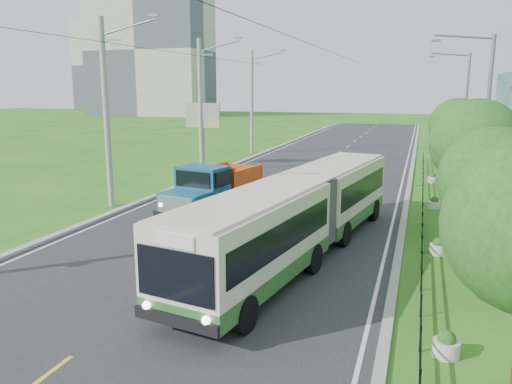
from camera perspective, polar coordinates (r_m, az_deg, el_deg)
The scene contains 28 objects.
ground at distance 17.15m, azimuth -9.99°, elevation -10.25°, with size 240.00×240.00×0.00m, color #266A19.
road at distance 35.37m, azimuth 5.46°, elevation 1.34°, with size 14.00×120.00×0.02m, color #28282B.
curb_left at distance 37.59m, azimuth -5.30°, elevation 2.07°, with size 0.40×120.00×0.15m, color #9E9E99.
curb_right at distance 34.52m, azimuth 17.11°, elevation 0.68°, with size 0.30×120.00×0.10m, color #9E9E99.
edge_line_left at distance 37.38m, azimuth -4.52°, elevation 1.94°, with size 0.12×120.00×0.00m, color silver.
edge_line_right at distance 34.54m, azimuth 16.28°, elevation 0.69°, with size 0.12×120.00×0.00m, color silver.
centre_dash at distance 17.14m, azimuth -9.99°, elevation -10.18°, with size 0.12×2.20×0.00m, color yellow.
railing_right at distance 28.58m, azimuth 18.51°, elevation -1.12°, with size 0.04×40.00×0.60m, color black.
pole_near at distance 27.97m, azimuth -16.68°, elevation 8.65°, with size 3.51×0.32×10.00m.
pole_mid at distance 38.43m, azimuth -6.31°, elevation 9.78°, with size 3.51×0.32×10.00m.
pole_far at distance 49.59m, azimuth -0.45°, elevation 10.28°, with size 3.51×0.32×10.00m.
tree_second at distance 16.46m, azimuth 25.56°, elevation 0.62°, with size 3.18×3.26×5.30m.
tree_third at distance 22.30m, azimuth 23.85°, elevation 4.62°, with size 3.60×3.62×6.00m.
tree_fourth at distance 28.29m, azimuth 22.71°, elevation 5.20°, with size 3.24×3.31×5.40m.
tree_fifth at distance 34.23m, azimuth 22.05°, elevation 6.69°, with size 3.48×3.52×5.80m.
tree_back at distance 40.22m, azimuth 21.54°, elevation 7.07°, with size 3.30×3.36×5.50m.
streetlight_mid at distance 28.12m, azimuth 24.55°, elevation 7.72°, with size 3.02×0.20×9.07m.
streetlight_far at distance 42.06m, azimuth 22.62°, elevation 8.87°, with size 3.02×0.20×9.07m.
planter_front at distance 13.42m, azimuth 20.92°, elevation -16.04°, with size 0.64×0.64×0.67m.
planter_near at distance 20.86m, azimuth 20.08°, elevation -5.95°, with size 0.64×0.64×0.67m.
planter_mid at distance 28.60m, azimuth 19.71°, elevation -1.23°, with size 0.64×0.64×0.67m.
planter_far at distance 36.45m, azimuth 19.49°, elevation 1.47°, with size 0.64×0.64×0.67m.
billboard_left at distance 41.72m, azimuth -6.11°, elevation 8.25°, with size 3.00×0.20×5.20m.
billboard_right at distance 34.26m, azimuth 26.38°, elevation 8.84°, with size 0.24×6.00×7.30m.
apartment_near at distance 125.98m, azimuth -12.00°, elevation 15.44°, with size 28.00×14.00×30.00m, color #B7B2A3.
apartment_far at distance 160.23m, azimuth -15.31°, elevation 13.73°, with size 24.00×14.00×26.00m, color #B7B2A3.
bus at distance 19.06m, azimuth 5.04°, elevation -2.10°, with size 5.08×15.90×3.03m.
dump_truck at distance 25.33m, azimuth -4.99°, elevation 0.63°, with size 3.42×6.62×2.65m.
Camera 1 is at (7.70, -13.93, 6.37)m, focal length 35.00 mm.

